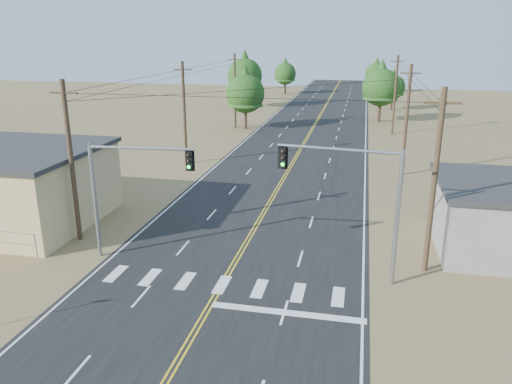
# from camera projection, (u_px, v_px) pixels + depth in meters

# --- Properties ---
(road) EXTENTS (15.00, 200.00, 0.02)m
(road) POSITION_uv_depth(u_px,v_px,m) (286.00, 174.00, 46.46)
(road) COLOR black
(road) RESTS_ON ground
(utility_pole_left_near) EXTENTS (1.80, 0.30, 10.00)m
(utility_pole_left_near) POSITION_uv_depth(u_px,v_px,m) (71.00, 161.00, 30.22)
(utility_pole_left_near) COLOR #4C3826
(utility_pole_left_near) RESTS_ON ground
(utility_pole_left_mid) EXTENTS (1.80, 0.30, 10.00)m
(utility_pole_left_mid) POSITION_uv_depth(u_px,v_px,m) (184.00, 112.00, 48.86)
(utility_pole_left_mid) COLOR #4C3826
(utility_pole_left_mid) RESTS_ON ground
(utility_pole_left_far) EXTENTS (1.80, 0.30, 10.00)m
(utility_pole_left_far) POSITION_uv_depth(u_px,v_px,m) (235.00, 91.00, 67.49)
(utility_pole_left_far) COLOR #4C3826
(utility_pole_left_far) RESTS_ON ground
(utility_pole_right_near) EXTENTS (1.80, 0.30, 10.00)m
(utility_pole_right_near) POSITION_uv_depth(u_px,v_px,m) (434.00, 182.00, 26.04)
(utility_pole_right_near) COLOR #4C3826
(utility_pole_right_near) RESTS_ON ground
(utility_pole_right_mid) EXTENTS (1.80, 0.30, 10.00)m
(utility_pole_right_mid) POSITION_uv_depth(u_px,v_px,m) (406.00, 120.00, 44.68)
(utility_pole_right_mid) COLOR #4C3826
(utility_pole_right_mid) RESTS_ON ground
(utility_pole_right_far) EXTENTS (1.80, 0.30, 10.00)m
(utility_pole_right_far) POSITION_uv_depth(u_px,v_px,m) (395.00, 94.00, 63.32)
(utility_pole_right_far) COLOR #4C3826
(utility_pole_right_far) RESTS_ON ground
(signal_mast_left) EXTENTS (6.03, 0.69, 6.75)m
(signal_mast_left) POSITION_uv_depth(u_px,v_px,m) (123.00, 182.00, 27.79)
(signal_mast_left) COLOR gray
(signal_mast_left) RESTS_ON ground
(signal_mast_right) EXTENTS (6.39, 1.02, 7.16)m
(signal_mast_right) POSITION_uv_depth(u_px,v_px,m) (361.00, 191.00, 25.20)
(signal_mast_right) COLOR gray
(signal_mast_right) RESTS_ON ground
(tree_left_near) EXTENTS (5.20, 5.20, 8.67)m
(tree_left_near) POSITION_uv_depth(u_px,v_px,m) (245.00, 90.00, 66.90)
(tree_left_near) COLOR #3F2D1E
(tree_left_near) RESTS_ON ground
(tree_left_mid) EXTENTS (5.97, 5.97, 9.95)m
(tree_left_mid) POSITION_uv_depth(u_px,v_px,m) (245.00, 72.00, 86.49)
(tree_left_mid) COLOR #3F2D1E
(tree_left_mid) RESTS_ON ground
(tree_left_far) EXTENTS (4.65, 4.65, 7.74)m
(tree_left_far) POSITION_uv_depth(u_px,v_px,m) (285.00, 71.00, 106.60)
(tree_left_far) COLOR #3F2D1E
(tree_left_far) RESTS_ON ground
(tree_right_near) EXTENTS (5.47, 5.47, 9.12)m
(tree_right_near) POSITION_uv_depth(u_px,v_px,m) (381.00, 83.00, 72.36)
(tree_right_near) COLOR #3F2D1E
(tree_right_near) RESTS_ON ground
(tree_right_mid) EXTENTS (4.16, 4.16, 6.93)m
(tree_right_mid) POSITION_uv_depth(u_px,v_px,m) (393.00, 85.00, 84.41)
(tree_right_mid) COLOR #3F2D1E
(tree_right_mid) RESTS_ON ground
(tree_right_far) EXTENTS (4.63, 4.63, 7.72)m
(tree_right_far) POSITION_uv_depth(u_px,v_px,m) (376.00, 71.00, 108.21)
(tree_right_far) COLOR #3F2D1E
(tree_right_far) RESTS_ON ground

